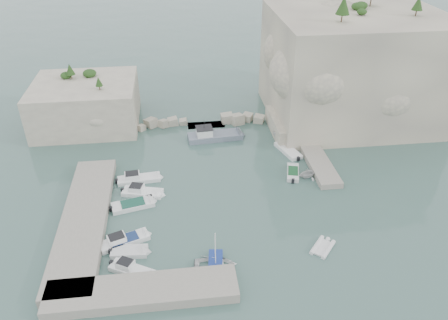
{
  "coord_description": "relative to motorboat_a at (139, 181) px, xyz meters",
  "views": [
    {
      "loc": [
        -5.81,
        -41.59,
        32.7
      ],
      "look_at": [
        0.0,
        6.0,
        3.0
      ],
      "focal_mm": 35.0,
      "sensor_mm": 36.0,
      "label": 1
    }
  ],
  "objects": [
    {
      "name": "cliff_terrace",
      "position": [
        24.17,
        10.99,
        1.25
      ],
      "size": [
        8.0,
        10.0,
        2.5
      ],
      "primitive_type": "cube",
      "color": "beige",
      "rests_on": "ground"
    },
    {
      "name": "motorboat_e",
      "position": [
        -0.43,
        -13.65,
        0.0
      ],
      "size": [
        4.29,
        2.01,
        0.7
      ],
      "primitive_type": null,
      "rotation": [
        0.0,
        0.0,
        -0.07
      ],
      "color": "silver",
      "rests_on": "ground"
    },
    {
      "name": "quay_south",
      "position": [
        1.17,
        -19.51,
        0.55
      ],
      "size": [
        18.0,
        4.0,
        1.1
      ],
      "primitive_type": "cube",
      "color": "#9E9689",
      "rests_on": "ground"
    },
    {
      "name": "work_boat",
      "position": [
        11.16,
        10.2,
        0.0
      ],
      "size": [
        9.35,
        3.42,
        2.2
      ],
      "primitive_type": null,
      "rotation": [
        0.0,
        0.0,
        0.08
      ],
      "color": "slate",
      "rests_on": "ground"
    },
    {
      "name": "motorboat_d",
      "position": [
        -1.04,
        -11.9,
        0.0
      ],
      "size": [
        6.09,
        3.69,
        1.4
      ],
      "primitive_type": null,
      "rotation": [
        0.0,
        0.0,
        0.36
      ],
      "color": "white",
      "rests_on": "ground"
    },
    {
      "name": "outcrop_west",
      "position": [
        -8.83,
        17.99,
        3.5
      ],
      "size": [
        16.0,
        14.0,
        7.0
      ],
      "primitive_type": "cube",
      "color": "beige",
      "rests_on": "ground"
    },
    {
      "name": "tender_east_c",
      "position": [
        21.36,
        4.84,
        0.0
      ],
      "size": [
        3.46,
        5.95,
        0.7
      ],
      "primitive_type": null,
      "rotation": [
        0.0,
        0.0,
        1.88
      ],
      "color": "white",
      "rests_on": "ground"
    },
    {
      "name": "tender_east_b",
      "position": [
        20.55,
        -0.97,
        0.0
      ],
      "size": [
        2.63,
        4.75,
        0.7
      ],
      "primitive_type": null,
      "rotation": [
        0.0,
        0.0,
        1.31
      ],
      "color": "silver",
      "rests_on": "ground"
    },
    {
      "name": "quay_west",
      "position": [
        -5.83,
        -8.01,
        0.55
      ],
      "size": [
        5.0,
        24.0,
        1.1
      ],
      "primitive_type": "cube",
      "color": "#9E9689",
      "rests_on": "ground"
    },
    {
      "name": "rowboat_mast",
      "position": [
        8.4,
        -16.65,
        2.55
      ],
      "size": [
        0.1,
        0.1,
        4.2
      ],
      "primitive_type": "cylinder",
      "color": "white",
      "rests_on": "rowboat"
    },
    {
      "name": "ground",
      "position": [
        11.17,
        -7.01,
        0.0
      ],
      "size": [
        400.0,
        400.0,
        0.0
      ],
      "primitive_type": "plane",
      "color": "#406059",
      "rests_on": "ground"
    },
    {
      "name": "motorboat_f",
      "position": [
        0.0,
        -16.43,
        0.0
      ],
      "size": [
        5.26,
        3.89,
        1.4
      ],
      "primitive_type": null,
      "rotation": [
        0.0,
        0.0,
        -0.52
      ],
      "color": "white",
      "rests_on": "ground"
    },
    {
      "name": "breakwater",
      "position": [
        10.17,
        14.99,
        0.7
      ],
      "size": [
        28.0,
        3.0,
        1.4
      ],
      "primitive_type": "cube",
      "color": "beige",
      "rests_on": "ground"
    },
    {
      "name": "tender_east_d",
      "position": [
        22.19,
        8.23,
        0.0
      ],
      "size": [
        5.07,
        3.1,
        1.84
      ],
      "primitive_type": "imported",
      "rotation": [
        0.0,
        0.0,
        1.27
      ],
      "color": "white",
      "rests_on": "ground"
    },
    {
      "name": "vegetation",
      "position": [
        29.0,
        17.39,
        17.93
      ],
      "size": [
        53.48,
        13.88,
        13.4
      ],
      "color": "#1E4219",
      "rests_on": "ground"
    },
    {
      "name": "motorboat_a",
      "position": [
        0.0,
        0.0,
        0.0
      ],
      "size": [
        6.26,
        2.4,
        1.4
      ],
      "primitive_type": null,
      "rotation": [
        0.0,
        0.0,
        0.1
      ],
      "color": "white",
      "rests_on": "ground"
    },
    {
      "name": "cliff_east",
      "position": [
        34.17,
        15.99,
        8.5
      ],
      "size": [
        26.0,
        22.0,
        17.0
      ],
      "primitive_type": "cube",
      "color": "beige",
      "rests_on": "ground"
    },
    {
      "name": "motorboat_b",
      "position": [
        0.58,
        -3.13,
        0.0
      ],
      "size": [
        5.83,
        3.18,
        1.4
      ],
      "primitive_type": null,
      "rotation": [
        0.0,
        0.0,
        -0.26
      ],
      "color": "white",
      "rests_on": "ground"
    },
    {
      "name": "rowboat",
      "position": [
        8.4,
        -16.65,
        0.0
      ],
      "size": [
        4.7,
        3.62,
        0.9
      ],
      "primitive_type": "imported",
      "rotation": [
        0.0,
        0.0,
        1.45
      ],
      "color": "white",
      "rests_on": "ground"
    },
    {
      "name": "inflatable_dinghy",
      "position": [
        20.05,
        -15.4,
        0.0
      ],
      "size": [
        3.43,
        3.63,
        0.44
      ],
      "primitive_type": null,
      "rotation": [
        0.0,
        0.0,
        0.87
      ],
      "color": "silver",
      "rests_on": "ground"
    },
    {
      "name": "tender_east_a",
      "position": [
        22.39,
        -1.8,
        0.0
      ],
      "size": [
        3.46,
        3.21,
        1.5
      ],
      "primitive_type": "imported",
      "rotation": [
        0.0,
        0.0,
        1.88
      ],
      "color": "silver",
      "rests_on": "ground"
    },
    {
      "name": "ledge_east",
      "position": [
        24.67,
        2.99,
        0.4
      ],
      "size": [
        3.0,
        16.0,
        0.8
      ],
      "primitive_type": "cube",
      "color": "#9E9689",
      "rests_on": "ground"
    },
    {
      "name": "motorboat_c",
      "position": [
        -0.5,
        -5.52,
        0.0
      ],
      "size": [
        5.87,
        3.26,
        0.7
      ],
      "primitive_type": null,
      "rotation": [
        0.0,
        0.0,
        0.23
      ],
      "color": "white",
      "rests_on": "ground"
    }
  ]
}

